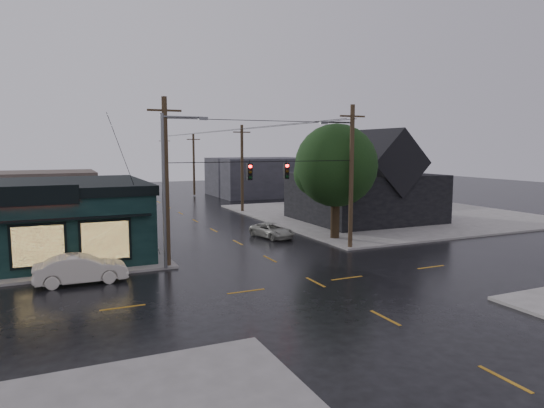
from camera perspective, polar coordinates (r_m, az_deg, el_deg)
name	(u,v)px	position (r m, az deg, el deg)	size (l,w,h in m)	color
ground_plane	(315,282)	(26.47, 5.13, -9.16)	(160.00, 160.00, 0.00)	black
sidewalk_ne	(386,214)	(53.75, 13.22, -1.11)	(28.00, 28.00, 0.15)	gray
pizza_shop	(14,220)	(35.46, -28.05, -1.65)	(16.30, 12.34, 4.90)	black
ne_building	(364,176)	(47.97, 10.80, 3.30)	(12.60, 11.60, 8.75)	black
corner_tree	(336,166)	(37.88, 7.52, 4.49)	(6.43, 6.43, 8.89)	black
utility_pole_nw	(168,267)	(30.15, -12.09, -7.31)	(2.00, 0.32, 10.15)	#312315
utility_pole_ne	(350,249)	(35.17, 9.16, -5.23)	(2.00, 0.32, 10.15)	#312315
utility_pole_far_a	(242,212)	(54.13, -3.50, -0.97)	(2.00, 0.32, 9.65)	#312315
utility_pole_far_b	(194,196)	(73.04, -9.11, 0.95)	(2.00, 0.32, 9.15)	#312315
utility_pole_far_c	(166,186)	(92.41, -12.40, 2.07)	(2.00, 0.32, 9.15)	#312315
span_signal_assembly	(268,171)	(31.36, -0.47, 3.92)	(13.00, 0.48, 1.23)	black
streetlight_nw	(166,271)	(29.43, -12.37, -7.66)	(5.40, 0.30, 9.15)	slate
streetlight_ne	(350,246)	(36.01, 9.21, -4.95)	(5.40, 0.30, 9.15)	slate
bg_building_west	(40,191)	(62.35, -25.60, 1.43)	(12.00, 10.00, 4.40)	#3E352D
bg_building_east	(261,177)	(73.10, -1.32, 3.24)	(14.00, 12.00, 5.60)	#2A2B30
sedan_cream	(81,269)	(27.91, -21.55, -7.13)	(1.64, 4.71, 1.55)	beige
suv_silver	(272,230)	(38.86, 0.00, -3.14)	(1.93, 4.18, 1.16)	#9F9F93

